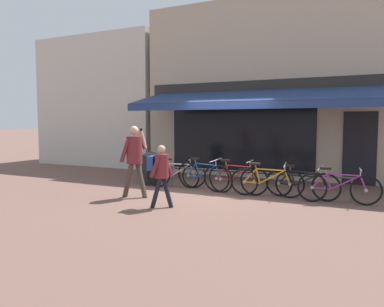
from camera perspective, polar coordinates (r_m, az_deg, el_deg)
ground_plane at (r=9.63m, az=3.09°, el=-5.98°), size 160.00×160.00×0.00m
shop_front at (r=13.54m, az=13.30°, el=9.30°), size 8.81×5.00×5.79m
neighbour_building at (r=17.22m, az=-11.24°, el=7.54°), size 5.57×4.00×5.29m
bike_rack_rail at (r=9.53m, az=9.16°, el=-3.16°), size 4.72×0.04×0.57m
bicycle_silver at (r=10.34m, az=-2.45°, el=-3.21°), size 1.59×0.70×0.81m
bicycle_blue at (r=9.85m, az=1.82°, el=-3.45°), size 1.77×0.66×0.89m
bicycle_red at (r=9.46m, az=6.55°, el=-3.81°), size 1.72×0.52×0.87m
bicycle_orange at (r=9.20m, az=11.27°, el=-4.24°), size 1.78×0.52×0.84m
bicycle_black at (r=9.14m, az=16.33°, el=-4.47°), size 1.78×0.53×0.83m
bicycle_purple at (r=8.89m, az=21.39°, el=-4.85°), size 1.77×0.52×0.80m
pedestrian_adult at (r=8.99m, az=-8.77°, el=-0.03°), size 0.64×0.56×1.73m
pedestrian_child at (r=7.87m, az=-4.86°, el=-2.35°), size 0.52×0.51×1.34m
litter_bin at (r=10.90m, az=-6.26°, el=-2.15°), size 0.55×0.55×0.97m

